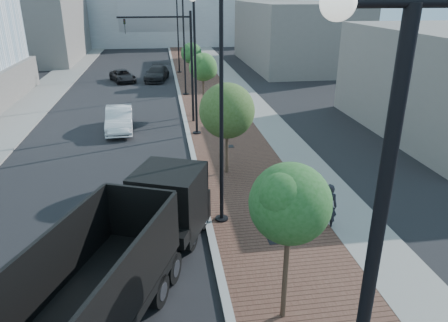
{
  "coord_description": "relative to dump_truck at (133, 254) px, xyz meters",
  "views": [
    {
      "loc": [
        -1.64,
        -5.67,
        9.21
      ],
      "look_at": [
        1.0,
        12.0,
        2.0
      ],
      "focal_mm": 33.74,
      "sensor_mm": 36.0,
      "label": 1
    }
  ],
  "objects": [
    {
      "name": "sidewalk",
      "position": [
        6.35,
        34.0,
        -1.36
      ],
      "size": [
        7.0,
        140.0,
        0.12
      ],
      "primitive_type": "cube",
      "color": "#4C2D23",
      "rests_on": "ground"
    },
    {
      "name": "commercial_block_nw",
      "position": [
        -17.15,
        54.0,
        3.58
      ],
      "size": [
        14.0,
        20.0,
        10.0
      ],
      "primitive_type": "cube",
      "color": "slate",
      "rests_on": "ground"
    },
    {
      "name": "tree_3",
      "position": [
        4.5,
        33.03,
        1.85
      ],
      "size": [
        2.23,
        2.15,
        4.36
      ],
      "color": "#382619",
      "rests_on": "ground"
    },
    {
      "name": "dark_car_far",
      "position": [
        0.76,
        35.89,
        -0.65
      ],
      "size": [
        3.13,
        5.62,
        1.54
      ],
      "primitive_type": "imported",
      "rotation": [
        0.0,
        0.0,
        -0.19
      ],
      "color": "black",
      "rests_on": "ground"
    },
    {
      "name": "tree_2",
      "position": [
        4.5,
        21.03,
        2.37
      ],
      "size": [
        2.24,
        2.17,
        4.9
      ],
      "color": "#382619",
      "rests_on": "ground"
    },
    {
      "name": "west_sidewalk",
      "position": [
        -10.15,
        34.0,
        -1.36
      ],
      "size": [
        4.0,
        140.0,
        0.12
      ],
      "primitive_type": "cube",
      "color": "slate",
      "rests_on": "ground"
    },
    {
      "name": "concrete_strip",
      "position": [
        9.05,
        34.0,
        -1.36
      ],
      "size": [
        2.4,
        140.0,
        0.13
      ],
      "primitive_type": "cube",
      "color": "slate",
      "rests_on": "ground"
    },
    {
      "name": "streetlight_3",
      "position": [
        3.34,
        28.0,
        2.92
      ],
      "size": [
        1.44,
        0.56,
        9.21
      ],
      "color": "black",
      "rests_on": "ground"
    },
    {
      "name": "curb",
      "position": [
        2.85,
        34.0,
        -1.35
      ],
      "size": [
        0.3,
        140.0,
        0.14
      ],
      "primitive_type": "cube",
      "color": "gray",
      "rests_on": "ground"
    },
    {
      "name": "utility_cover_2",
      "position": [
        5.25,
        13.0,
        -1.29
      ],
      "size": [
        0.5,
        0.5,
        0.02
      ],
      "primitive_type": "cube",
      "color": "black",
      "rests_on": "sidewalk"
    },
    {
      "name": "tree_0",
      "position": [
        4.5,
        -1.97,
        2.48
      ],
      "size": [
        2.31,
        2.25,
        5.05
      ],
      "color": "#382619",
      "rests_on": "ground"
    },
    {
      "name": "traffic_mast",
      "position": [
        2.55,
        19.0,
        3.56
      ],
      "size": [
        5.09,
        0.2,
        8.0
      ],
      "color": "black",
      "rests_on": "ground"
    },
    {
      "name": "utility_cover_1",
      "position": [
        5.25,
        2.0,
        -1.29
      ],
      "size": [
        0.5,
        0.5,
        0.02
      ],
      "primitive_type": "cube",
      "color": "black",
      "rests_on": "sidewalk"
    },
    {
      "name": "streetlight_4",
      "position": [
        3.45,
        40.0,
        3.4
      ],
      "size": [
        1.72,
        0.56,
        9.28
      ],
      "color": "black",
      "rests_on": "ground"
    },
    {
      "name": "commercial_block_ne",
      "position": [
        18.85,
        44.0,
        2.58
      ],
      "size": [
        12.0,
        22.0,
        8.0
      ],
      "primitive_type": "cube",
      "color": "slate",
      "rests_on": "ground"
    },
    {
      "name": "streetlight_1",
      "position": [
        3.34,
        4.0,
        2.92
      ],
      "size": [
        1.44,
        0.56,
        9.21
      ],
      "color": "black",
      "rests_on": "ground"
    },
    {
      "name": "white_sedan",
      "position": [
        -1.88,
        17.8,
        -0.58
      ],
      "size": [
        2.03,
        5.18,
        1.68
      ],
      "primitive_type": "imported",
      "rotation": [
        0.0,
        0.0,
        0.05
      ],
      "color": "silver",
      "rests_on": "ground"
    },
    {
      "name": "streetlight_2",
      "position": [
        3.45,
        16.0,
        3.4
      ],
      "size": [
        1.72,
        0.56,
        9.28
      ],
      "color": "black",
      "rests_on": "ground"
    },
    {
      "name": "convention_center",
      "position": [
        0.85,
        79.0,
        4.58
      ],
      "size": [
        50.0,
        30.0,
        50.0
      ],
      "color": "#9EA4A8",
      "rests_on": "ground"
    },
    {
      "name": "pedestrian",
      "position": [
        7.7,
        2.84,
        -0.41
      ],
      "size": [
        0.85,
        0.69,
        2.03
      ],
      "primitive_type": "imported",
      "rotation": [
        0.0,
        0.0,
        2.84
      ],
      "color": "black",
      "rests_on": "ground"
    },
    {
      "name": "dark_car_mid",
      "position": [
        -2.95,
        35.73,
        -0.8
      ],
      "size": [
        3.46,
        4.94,
        1.25
      ],
      "primitive_type": "imported",
      "rotation": [
        0.0,
        0.0,
        0.34
      ],
      "color": "black",
      "rests_on": "ground"
    },
    {
      "name": "dump_truck",
      "position": [
        0.0,
        0.0,
        0.0
      ],
      "size": [
        7.29,
        13.26,
        3.38
      ],
      "rotation": [
        0.0,
        0.0,
        -0.39
      ],
      "color": "black",
      "rests_on": "ground"
    },
    {
      "name": "tree_1",
      "position": [
        4.5,
        9.03,
        2.11
      ],
      "size": [
        2.87,
        2.87,
        4.98
      ],
      "color": "#382619",
      "rests_on": "ground"
    }
  ]
}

